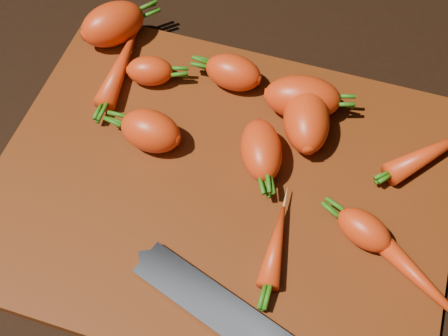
% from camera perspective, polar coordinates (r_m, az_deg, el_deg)
% --- Properties ---
extents(ground, '(2.00, 2.00, 0.01)m').
position_cam_1_polar(ground, '(0.70, -0.25, -2.21)').
color(ground, black).
extents(cutting_board, '(0.50, 0.40, 0.01)m').
position_cam_1_polar(cutting_board, '(0.69, -0.25, -1.75)').
color(cutting_board, '#652B0E').
rests_on(cutting_board, ground).
extents(carrot_0, '(0.09, 0.10, 0.05)m').
position_cam_1_polar(carrot_0, '(0.81, -10.14, 12.83)').
color(carrot_0, '#E93B0F').
rests_on(carrot_0, cutting_board).
extents(carrot_1, '(0.07, 0.05, 0.05)m').
position_cam_1_polar(carrot_1, '(0.70, -6.73, 3.38)').
color(carrot_1, '#E93B0F').
rests_on(carrot_1, cutting_board).
extents(carrot_2, '(0.07, 0.09, 0.05)m').
position_cam_1_polar(carrot_2, '(0.68, 3.42, 1.65)').
color(carrot_2, '#E93B0F').
rests_on(carrot_2, cutting_board).
extents(carrot_3, '(0.07, 0.10, 0.05)m').
position_cam_1_polar(carrot_3, '(0.71, 7.54, 4.42)').
color(carrot_3, '#E93B0F').
rests_on(carrot_3, cutting_board).
extents(carrot_4, '(0.07, 0.05, 0.04)m').
position_cam_1_polar(carrot_4, '(0.75, 0.85, 8.74)').
color(carrot_4, '#E93B0F').
rests_on(carrot_4, cutting_board).
extents(carrot_5, '(0.06, 0.05, 0.04)m').
position_cam_1_polar(carrot_5, '(0.76, -6.79, 8.81)').
color(carrot_5, '#E93B0F').
rests_on(carrot_5, cutting_board).
extents(carrot_6, '(0.07, 0.06, 0.04)m').
position_cam_1_polar(carrot_6, '(0.65, 12.68, -5.52)').
color(carrot_6, '#E93B0F').
rests_on(carrot_6, cutting_board).
extents(carrot_7, '(0.11, 0.11, 0.03)m').
position_cam_1_polar(carrot_7, '(0.73, 18.71, 1.51)').
color(carrot_7, '#E93B0F').
rests_on(carrot_7, cutting_board).
extents(carrot_8, '(0.13, 0.10, 0.02)m').
position_cam_1_polar(carrot_8, '(0.65, 17.34, -9.56)').
color(carrot_8, '#E93B0F').
rests_on(carrot_8, cutting_board).
extents(carrot_9, '(0.03, 0.09, 0.02)m').
position_cam_1_polar(carrot_9, '(0.64, 4.76, -7.05)').
color(carrot_9, '#E93B0F').
rests_on(carrot_9, cutting_board).
extents(carrot_10, '(0.04, 0.13, 0.03)m').
position_cam_1_polar(carrot_10, '(0.78, -9.39, 9.30)').
color(carrot_10, '#E93B0F').
rests_on(carrot_10, cutting_board).
extents(carrot_11, '(0.10, 0.07, 0.05)m').
position_cam_1_polar(carrot_11, '(0.73, 7.19, 6.41)').
color(carrot_11, '#E93B0F').
rests_on(carrot_11, cutting_board).
extents(knife, '(0.35, 0.14, 0.02)m').
position_cam_1_polar(knife, '(0.61, 2.60, -14.80)').
color(knife, gray).
rests_on(knife, cutting_board).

